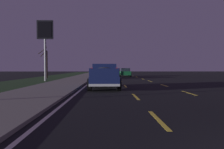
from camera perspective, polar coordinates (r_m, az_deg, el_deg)
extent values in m
plane|color=black|center=(29.56, 5.16, -1.29)|extent=(144.00, 144.00, 0.00)
cube|color=slate|center=(29.68, -9.30, -1.17)|extent=(108.00, 4.00, 0.12)
cube|color=#1E3819|center=(30.79, -18.55, -1.24)|extent=(108.00, 6.00, 0.01)
cube|color=yellow|center=(14.05, 19.77, -4.65)|extent=(2.40, 0.14, 0.01)
cube|color=yellow|center=(19.55, 13.69, -2.84)|extent=(2.40, 0.14, 0.01)
cube|color=yellow|center=(25.70, 10.07, -1.74)|extent=(2.40, 0.14, 0.01)
cube|color=yellow|center=(30.63, 8.24, -1.19)|extent=(2.40, 0.14, 0.01)
cube|color=yellow|center=(37.15, 6.57, -0.68)|extent=(2.40, 0.14, 0.01)
cube|color=yellow|center=(42.21, 5.64, -0.39)|extent=(2.40, 0.14, 0.01)
cube|color=yellow|center=(48.36, 4.77, -0.13)|extent=(2.40, 0.14, 0.01)
cube|color=yellow|center=(54.61, 4.09, 0.08)|extent=(2.40, 0.14, 0.01)
cube|color=yellow|center=(59.78, 3.63, 0.22)|extent=(2.40, 0.14, 0.01)
cube|color=yellow|center=(65.56, 3.21, 0.35)|extent=(2.40, 0.14, 0.01)
cube|color=yellow|center=(71.35, 2.85, 0.46)|extent=(2.40, 0.14, 0.01)
cube|color=yellow|center=(77.47, 2.53, 0.56)|extent=(2.40, 0.14, 0.01)
cube|color=yellow|center=(82.95, 2.29, 0.63)|extent=(2.40, 0.14, 0.01)
cube|color=yellow|center=(6.66, 12.19, -11.62)|extent=(2.40, 0.14, 0.01)
cube|color=yellow|center=(11.65, 6.30, -5.86)|extent=(2.40, 0.14, 0.01)
cube|color=yellow|center=(18.26, 3.57, -3.11)|extent=(2.40, 0.14, 0.01)
cube|color=yellow|center=(24.90, 2.30, -1.83)|extent=(2.40, 0.14, 0.01)
cube|color=yellow|center=(31.36, 1.58, -1.10)|extent=(2.40, 0.14, 0.01)
cube|color=yellow|center=(36.76, 1.18, -0.69)|extent=(2.40, 0.14, 0.01)
cube|color=yellow|center=(43.45, 0.82, -0.32)|extent=(2.40, 0.14, 0.01)
cube|color=yellow|center=(48.50, 0.61, -0.11)|extent=(2.40, 0.14, 0.01)
cube|color=yellow|center=(53.50, 0.44, 0.05)|extent=(2.40, 0.14, 0.01)
cube|color=yellow|center=(58.66, 0.30, 0.20)|extent=(2.40, 0.14, 0.01)
cube|color=yellow|center=(65.04, 0.16, 0.34)|extent=(2.40, 0.14, 0.01)
cube|color=yellow|center=(70.22, 0.06, 0.44)|extent=(2.40, 0.14, 0.01)
cube|color=yellow|center=(75.95, -0.04, 0.54)|extent=(2.40, 0.14, 0.01)
cube|color=yellow|center=(81.38, -0.11, 0.62)|extent=(2.40, 0.14, 0.01)
cube|color=silver|center=(29.44, -4.86, -1.29)|extent=(108.00, 0.14, 0.01)
cube|color=#141E4C|center=(16.31, -2.03, -1.34)|extent=(5.42, 2.07, 0.60)
cube|color=#141E4C|center=(17.47, -2.02, 1.32)|extent=(2.18, 1.87, 0.90)
cube|color=#1E2833|center=(16.42, -2.03, 1.47)|extent=(0.06, 1.44, 0.50)
cube|color=#141E4C|center=(15.24, -5.58, 0.62)|extent=(3.02, 0.12, 0.56)
cube|color=#141E4C|center=(15.24, 1.50, 0.63)|extent=(3.02, 0.12, 0.56)
cube|color=#141E4C|center=(13.63, -2.06, 0.50)|extent=(0.10, 1.88, 0.56)
cube|color=silver|center=(13.67, -2.05, -2.85)|extent=(0.14, 2.00, 0.16)
cube|color=red|center=(13.66, -5.42, 1.34)|extent=(0.06, 0.14, 0.20)
cube|color=red|center=(13.66, 1.30, 1.35)|extent=(0.06, 0.14, 0.20)
ellipsoid|color=#232833|center=(15.21, -2.04, 0.78)|extent=(2.61, 1.55, 0.64)
sphere|color=silver|center=(15.72, -3.35, 0.29)|extent=(0.40, 0.40, 0.40)
sphere|color=beige|center=(14.61, -0.87, 0.11)|extent=(0.34, 0.34, 0.34)
cylinder|color=black|center=(18.13, -5.18, -1.83)|extent=(0.84, 0.28, 0.84)
cylinder|color=black|center=(18.13, 1.15, -1.83)|extent=(0.84, 0.28, 0.84)
cylinder|color=black|center=(14.58, -5.98, -2.69)|extent=(0.84, 0.28, 0.84)
cylinder|color=black|center=(14.58, 1.89, -2.69)|extent=(0.84, 0.28, 0.84)
cube|color=#14592D|center=(39.69, 3.41, 0.39)|extent=(4.44, 1.89, 0.70)
cube|color=#1E2833|center=(39.43, 3.45, 1.29)|extent=(2.50, 1.64, 0.56)
cylinder|color=black|center=(41.11, 1.95, 0.03)|extent=(0.68, 0.22, 0.68)
cylinder|color=black|center=(41.28, 4.45, 0.03)|extent=(0.68, 0.22, 0.68)
cylinder|color=black|center=(38.12, 2.30, -0.10)|extent=(0.68, 0.22, 0.68)
cylinder|color=black|center=(38.31, 4.98, -0.10)|extent=(0.68, 0.22, 0.68)
cube|color=red|center=(37.55, 3.75, 0.39)|extent=(0.11, 1.51, 0.10)
cube|color=black|center=(32.32, -1.92, 0.09)|extent=(4.42, 1.84, 0.70)
cube|color=#1E2833|center=(32.06, -1.92, 1.20)|extent=(2.48, 1.61, 0.56)
cylinder|color=black|center=(33.84, -3.43, -0.33)|extent=(0.68, 0.22, 0.68)
cylinder|color=black|center=(33.83, -0.38, -0.33)|extent=(0.68, 0.22, 0.68)
cylinder|color=black|center=(30.85, -3.60, -0.53)|extent=(0.68, 0.22, 0.68)
cylinder|color=black|center=(30.84, -0.26, -0.52)|extent=(0.68, 0.22, 0.68)
cube|color=red|center=(30.17, -1.94, 0.07)|extent=(0.09, 1.51, 0.10)
cylinder|color=#99999E|center=(26.75, -17.35, 6.03)|extent=(0.24, 0.24, 7.19)
cube|color=black|center=(27.06, -17.39, 11.30)|extent=(0.24, 1.90, 2.20)
cube|color=black|center=(26.93, -17.47, 11.35)|extent=(0.04, 1.60, 1.87)
cylinder|color=#423323|center=(34.13, -16.98, 2.54)|extent=(0.28, 0.28, 4.16)
cylinder|color=#423323|center=(34.13, -17.75, 5.34)|extent=(0.44, 0.91, 1.06)
cylinder|color=#423323|center=(34.48, -17.23, 5.09)|extent=(0.55, 0.53, 0.99)
cylinder|color=#423323|center=(33.79, -17.42, 6.08)|extent=(1.06, 0.35, 1.33)
cylinder|color=#423323|center=(34.08, -18.02, 6.01)|extent=(0.61, 1.18, 1.07)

